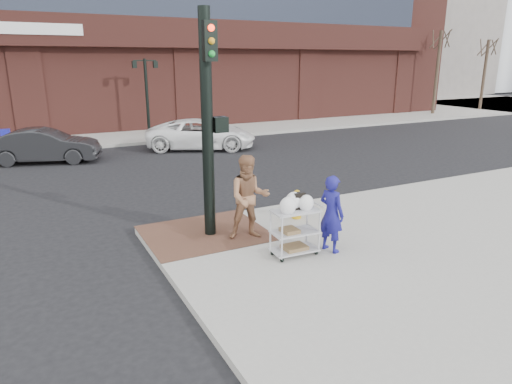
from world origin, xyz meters
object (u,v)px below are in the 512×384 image
utility_cart (295,228)px  fire_hydrant (297,204)px  sedan_dark (45,146)px  traffic_signal_pole (209,119)px  minivan_white (201,134)px  woman_blue (331,214)px  lamp_post (146,89)px  pedestrian_tan (249,197)px

utility_cart → fire_hydrant: size_ratio=1.77×
sedan_dark → utility_cart: size_ratio=3.19×
traffic_signal_pole → utility_cart: bearing=-60.0°
fire_hydrant → minivan_white: bearing=82.2°
sedan_dark → fire_hydrant: bearing=-136.7°
woman_blue → fire_hydrant: (0.47, 2.10, -0.44)m
lamp_post → utility_cart: size_ratio=3.00×
minivan_white → woman_blue: bearing=-163.8°
pedestrian_tan → utility_cart: size_ratio=1.44×
pedestrian_tan → traffic_signal_pole: bearing=156.7°
lamp_post → utility_cart: (-1.38, -17.13, -1.86)m
lamp_post → woman_blue: bearing=-91.9°
woman_blue → fire_hydrant: bearing=-27.5°
lamp_post → traffic_signal_pole: (-2.48, -15.23, 0.21)m
woman_blue → pedestrian_tan: pedestrian_tan is taller
lamp_post → woman_blue: size_ratio=2.41×
lamp_post → utility_cart: bearing=-94.6°
lamp_post → minivan_white: bearing=-72.2°
traffic_signal_pole → pedestrian_tan: 1.95m
utility_cart → fire_hydrant: utility_cart is taller
minivan_white → utility_cart: size_ratio=3.81×
fire_hydrant → pedestrian_tan: bearing=-158.9°
lamp_post → pedestrian_tan: lamp_post is taller
lamp_post → utility_cart: 17.28m
sedan_dark → minivan_white: minivan_white is taller
utility_cart → traffic_signal_pole: bearing=120.0°
woman_blue → utility_cart: 0.84m
traffic_signal_pole → minivan_white: bearing=70.5°
woman_blue → sedan_dark: 13.90m
lamp_post → woman_blue: lamp_post is taller
sedan_dark → fire_hydrant: size_ratio=5.65×
minivan_white → utility_cart: utility_cart is taller
sedan_dark → utility_cart: (4.02, -12.89, 0.05)m
lamp_post → pedestrian_tan: 16.00m
traffic_signal_pole → minivan_white: (3.87, 10.91, -2.13)m
woman_blue → pedestrian_tan: 1.89m
traffic_signal_pole → utility_cart: 3.02m
minivan_white → utility_cart: 13.10m
traffic_signal_pole → pedestrian_tan: traffic_signal_pole is taller
pedestrian_tan → minivan_white: 11.94m
lamp_post → sedan_dark: (-5.40, -4.24, -1.92)m
traffic_signal_pole → woman_blue: 3.35m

